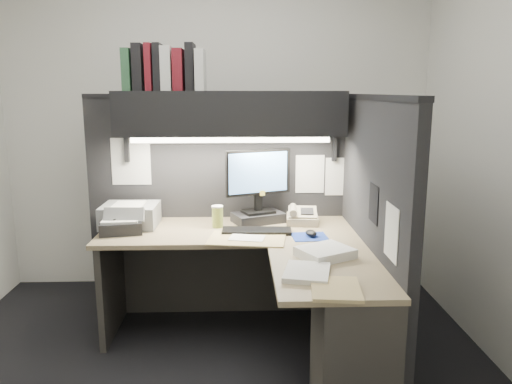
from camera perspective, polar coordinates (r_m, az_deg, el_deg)
floor at (r=3.17m, az=-5.25°, el=-19.93°), size 3.50×3.50×0.00m
wall_back at (r=4.22m, az=-4.45°, el=7.38°), size 3.50×0.04×2.70m
wall_front at (r=1.25m, az=-10.18°, el=-2.63°), size 3.50×0.04×2.70m
partition_back at (r=3.73m, az=-4.22°, el=-1.71°), size 1.90×0.06×1.60m
partition_right at (r=3.11m, az=13.07°, el=-4.69°), size 0.06×1.50×1.60m
desk at (r=2.97m, az=3.02°, el=-12.54°), size 1.70×1.53×0.73m
overhead_shelf at (r=3.45m, az=-2.92°, el=8.99°), size 1.55×0.34×0.30m
task_light_tube at (r=3.33m, az=-2.92°, el=5.95°), size 1.32×0.04×0.04m
monitor at (r=3.52m, az=0.26°, el=-0.20°), size 0.46×0.33×0.52m
keyboard at (r=3.31m, az=0.09°, el=-4.47°), size 0.46×0.17×0.02m
mousepad at (r=3.23m, az=6.14°, el=-5.10°), size 0.24×0.22×0.00m
mouse at (r=3.23m, az=6.32°, el=-4.69°), size 0.09×0.12×0.04m
telephone at (r=3.54m, az=5.30°, el=-2.87°), size 0.24×0.25×0.09m
coffee_cup at (r=3.43m, az=-4.42°, el=-2.89°), size 0.08×0.08×0.14m
printer at (r=3.56m, az=-14.18°, el=-2.59°), size 0.38×0.33×0.15m
notebook_stack at (r=3.42m, az=-15.16°, el=-3.81°), size 0.31×0.27×0.08m
open_folder at (r=3.16m, az=-1.04°, el=-5.38°), size 0.52×0.38×0.01m
paper_stack_a at (r=2.85m, az=7.90°, el=-6.87°), size 0.36×0.34×0.05m
paper_stack_b at (r=2.58m, az=5.84°, el=-9.14°), size 0.28×0.32×0.03m
manila_stack at (r=2.41m, az=9.11°, el=-10.87°), size 0.26×0.31×0.02m
binder_row at (r=3.49m, az=-10.37°, el=13.69°), size 0.54×0.25×0.31m
pinned_papers at (r=3.32m, az=2.23°, el=1.15°), size 1.76×1.31×0.51m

